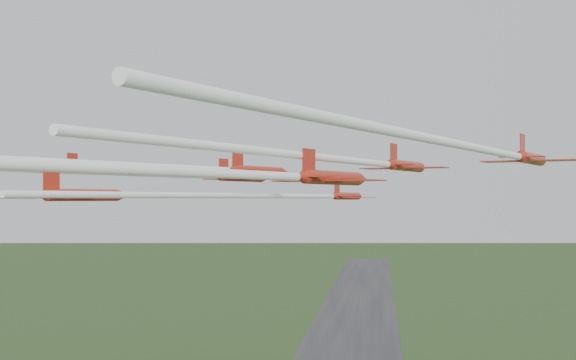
# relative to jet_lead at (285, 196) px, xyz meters

# --- Properties ---
(runway) EXTENTS (38.00, 900.00, 0.04)m
(runway) POSITION_rel_jet_lead_xyz_m (-0.15, 199.90, -55.72)
(runway) COLOR #2E2E30
(runway) RESTS_ON ground
(jet_lead) EXTENTS (25.39, 62.26, 2.42)m
(jet_lead) POSITION_rel_jet_lead_xyz_m (0.00, 0.00, 0.00)
(jet_lead) COLOR #AD2516
(jet_row2_left) EXTENTS (21.29, 40.84, 2.85)m
(jet_row2_left) POSITION_rel_jet_lead_xyz_m (-10.74, 3.99, 2.47)
(jet_row2_left) COLOR #AD2516
(jet_row2_right) EXTENTS (24.45, 56.02, 2.82)m
(jet_row2_right) POSITION_rel_jet_lead_xyz_m (8.53, -15.83, 3.25)
(jet_row2_right) COLOR #AD2516
(jet_row3_mid) EXTENTS (24.60, 44.72, 2.64)m
(jet_row3_mid) POSITION_rel_jet_lead_xyz_m (-7.28, -15.64, 2.63)
(jet_row3_mid) COLOR #AD2516
(jet_row3_right) EXTENTS (25.96, 58.44, 2.56)m
(jet_row3_right) POSITION_rel_jet_lead_xyz_m (18.49, -31.17, 3.33)
(jet_row3_right) COLOR #AD2516
(jet_row4_right) EXTENTS (26.73, 52.08, 2.94)m
(jet_row4_right) POSITION_rel_jet_lead_xyz_m (1.22, -33.71, 1.45)
(jet_row4_right) COLOR #AD2516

